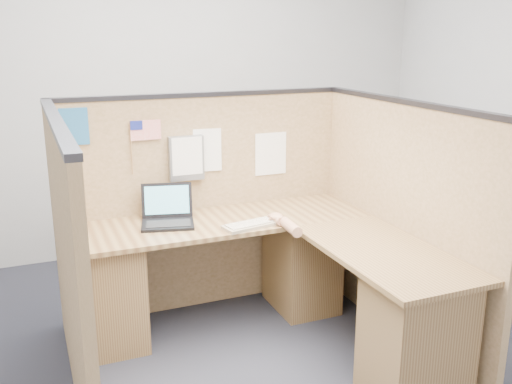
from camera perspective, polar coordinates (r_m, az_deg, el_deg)
name	(u,v)px	position (r m, az deg, el deg)	size (l,w,h in m)	color
floor	(261,372)	(3.49, 0.50, -17.54)	(5.00, 5.00, 0.00)	black
wall_back	(161,94)	(5.10, -9.48, 9.61)	(5.00, 5.00, 0.00)	#B0B2B6
cubicle_partitions	(234,226)	(3.51, -2.18, -3.38)	(2.06, 1.83, 1.53)	olive
l_desk	(270,286)	(3.59, 1.46, -9.36)	(1.95, 1.75, 0.73)	brown
laptop	(165,214)	(3.71, -9.08, -2.19)	(0.38, 0.38, 0.24)	black
keyboard	(254,224)	(3.62, -0.17, -3.22)	(0.43, 0.22, 0.03)	#9E927A
mouse	(276,220)	(3.67, 2.01, -2.82)	(0.10, 0.06, 0.04)	silver
hand_forearm	(286,224)	(3.56, 3.01, -3.18)	(0.10, 0.36, 0.08)	tan
blue_poster	(74,127)	(3.72, -17.73, 6.25)	(0.17, 0.00, 0.23)	#22629D
american_flag	(142,132)	(3.77, -11.30, 5.89)	(0.20, 0.01, 0.35)	olive
file_holder	(186,158)	(3.85, -6.98, 3.39)	(0.24, 0.05, 0.30)	slate
paper_left	(205,150)	(3.91, -5.15, 4.17)	(0.23, 0.00, 0.29)	white
paper_right	(271,154)	(4.09, 1.49, 3.84)	(0.24, 0.00, 0.30)	white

